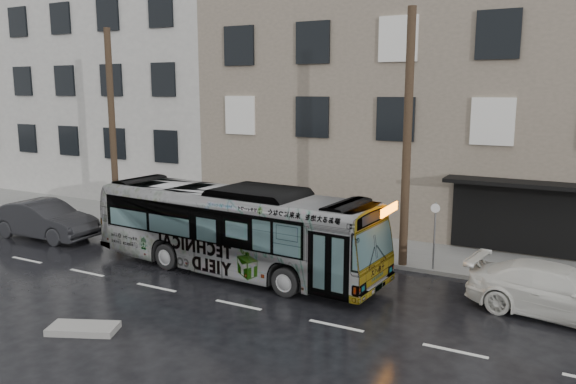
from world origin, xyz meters
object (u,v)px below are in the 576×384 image
(bus, at_px, (233,229))
(white_sedan, at_px, (559,292))
(utility_pole_rear, at_px, (112,128))
(sign_post, at_px, (434,236))
(utility_pole_front, at_px, (407,140))
(dark_sedan, at_px, (44,220))

(bus, relative_size, white_sedan, 2.21)
(utility_pole_rear, bearing_deg, sign_post, 0.00)
(utility_pole_rear, distance_m, white_sedan, 19.73)
(bus, bearing_deg, utility_pole_rear, 74.46)
(utility_pole_front, height_order, utility_pole_rear, same)
(sign_post, distance_m, bus, 7.06)
(utility_pole_rear, bearing_deg, white_sedan, -6.55)
(utility_pole_front, height_order, white_sedan, utility_pole_front)
(bus, xyz_separation_m, white_sedan, (10.43, 0.94, -0.82))
(utility_pole_rear, xyz_separation_m, bus, (8.78, -3.14, -3.10))
(bus, bearing_deg, sign_post, -59.43)
(sign_post, height_order, dark_sedan, sign_post)
(utility_pole_rear, height_order, bus, utility_pole_rear)
(sign_post, relative_size, bus, 0.22)
(utility_pole_rear, bearing_deg, bus, -19.69)
(utility_pole_front, relative_size, dark_sedan, 1.81)
(utility_pole_front, bearing_deg, bus, -148.96)
(utility_pole_front, xyz_separation_m, white_sedan, (5.21, -2.21, -3.92))
(sign_post, bearing_deg, dark_sedan, -168.62)
(utility_pole_rear, bearing_deg, utility_pole_front, 0.00)
(utility_pole_rear, distance_m, dark_sedan, 5.13)
(bus, xyz_separation_m, dark_sedan, (-9.82, -0.11, -0.73))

